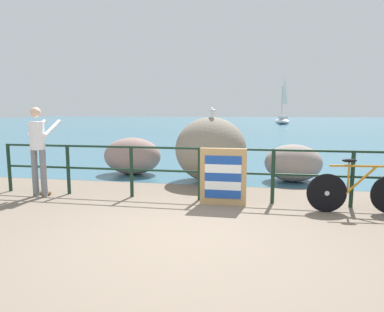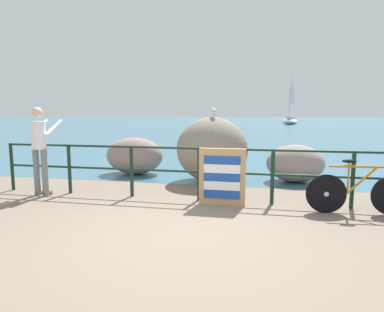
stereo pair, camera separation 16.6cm
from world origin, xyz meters
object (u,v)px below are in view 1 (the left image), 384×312
seagull (213,111)px  sailboat (282,119)px  breakwater_boulder_main (211,149)px  breakwater_boulder_right (293,163)px  folded_deckchair_stack (223,177)px  bicycle (368,186)px  person_at_railing (38,147)px  breakwater_boulder_left (132,156)px

seagull → sailboat: bearing=-30.5°
seagull → sailboat: size_ratio=0.05×
seagull → sailboat: (4.69, 37.35, -0.99)m
breakwater_boulder_main → breakwater_boulder_right: (1.98, 0.35, -0.33)m
breakwater_boulder_main → folded_deckchair_stack: bearing=-76.7°
breakwater_boulder_right → seagull: (-1.93, -0.41, 1.25)m
bicycle → folded_deckchair_stack: (-2.43, 0.08, 0.06)m
bicycle → breakwater_boulder_right: 2.64m
person_at_railing → bicycle: bearing=-85.6°
bicycle → person_at_railing: person_at_railing is taller
breakwater_boulder_left → breakwater_boulder_main: bearing=-14.0°
breakwater_boulder_main → breakwater_boulder_left: breakwater_boulder_main is taller
folded_deckchair_stack → breakwater_boulder_main: bearing=103.3°
person_at_railing → breakwater_boulder_left: 2.83m
bicycle → folded_deckchair_stack: bearing=173.2°
breakwater_boulder_main → seagull: seagull is taller
seagull → bicycle: bearing=-149.0°
sailboat → breakwater_boulder_main: bearing=157.4°
breakwater_boulder_main → breakwater_boulder_left: 2.29m
breakwater_boulder_left → sailboat: sailboat is taller
breakwater_boulder_main → seagull: 0.92m
breakwater_boulder_left → bicycle: bearing=-27.5°
folded_deckchair_stack → breakwater_boulder_right: (1.50, 2.38, -0.07)m
breakwater_boulder_left → sailboat: size_ratio=0.25×
seagull → breakwater_boulder_right: bearing=-101.3°
breakwater_boulder_right → sailboat: size_ratio=0.22×
person_at_railing → breakwater_boulder_right: (5.17, 2.41, -0.54)m
bicycle → seagull: size_ratio=5.05×
sailboat → bicycle: bearing=162.0°
folded_deckchair_stack → breakwater_boulder_right: folded_deckchair_stack is taller
breakwater_boulder_left → breakwater_boulder_right: (4.18, -0.20, -0.04)m
sailboat → breakwater_boulder_right: bearing=160.3°
bicycle → person_at_railing: 6.12m
person_at_railing → folded_deckchair_stack: person_at_railing is taller
person_at_railing → breakwater_boulder_right: person_at_railing is taller
person_at_railing → seagull: bearing=-53.4°
person_at_railing → breakwater_boulder_main: bearing=-52.2°
person_at_railing → sailboat: 40.14m
folded_deckchair_stack → breakwater_boulder_left: bearing=136.1°
folded_deckchair_stack → sailboat: bearing=83.8°
seagull → folded_deckchair_stack: bearing=168.9°
bicycle → person_at_railing: size_ratio=0.95×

